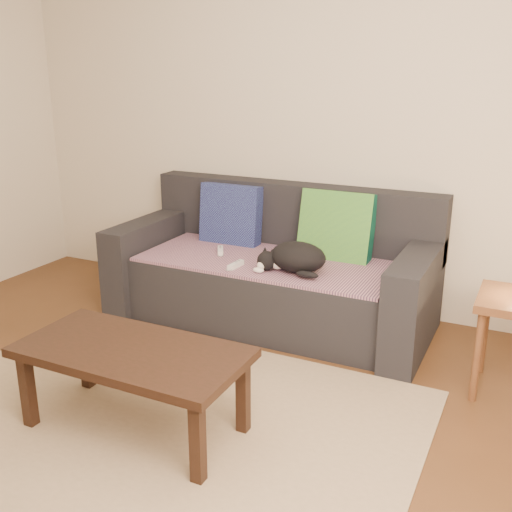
# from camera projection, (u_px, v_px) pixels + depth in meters

# --- Properties ---
(ground) EXTENTS (4.50, 4.50, 0.00)m
(ground) POSITION_uv_depth(u_px,v_px,m) (132.00, 439.00, 2.76)
(ground) COLOR brown
(ground) RESTS_ON ground
(back_wall) EXTENTS (4.50, 0.04, 2.60)m
(back_wall) POSITION_uv_depth(u_px,v_px,m) (301.00, 119.00, 4.08)
(back_wall) COLOR beige
(back_wall) RESTS_ON ground
(sofa) EXTENTS (2.10, 0.94, 0.87)m
(sofa) POSITION_uv_depth(u_px,v_px,m) (274.00, 274.00, 4.01)
(sofa) COLOR #232328
(sofa) RESTS_ON ground
(throw_blanket) EXTENTS (1.66, 0.74, 0.02)m
(throw_blanket) POSITION_uv_depth(u_px,v_px,m) (268.00, 261.00, 3.90)
(throw_blanket) COLOR #392547
(throw_blanket) RESTS_ON sofa
(cushion_navy) EXTENTS (0.44, 0.16, 0.45)m
(cushion_navy) POSITION_uv_depth(u_px,v_px,m) (231.00, 216.00, 4.23)
(cushion_navy) COLOR #130F41
(cushion_navy) RESTS_ON throw_blanket
(cushion_green) EXTENTS (0.48, 0.23, 0.50)m
(cushion_green) POSITION_uv_depth(u_px,v_px,m) (336.00, 228.00, 3.90)
(cushion_green) COLOR #0C4D3C
(cushion_green) RESTS_ON throw_blanket
(cat) EXTENTS (0.45, 0.34, 0.18)m
(cat) POSITION_uv_depth(u_px,v_px,m) (295.00, 258.00, 3.64)
(cat) COLOR black
(cat) RESTS_ON throw_blanket
(wii_remote_a) EXTENTS (0.11, 0.15, 0.03)m
(wii_remote_a) POSITION_uv_depth(u_px,v_px,m) (220.00, 251.00, 4.03)
(wii_remote_a) COLOR white
(wii_remote_a) RESTS_ON throw_blanket
(wii_remote_b) EXTENTS (0.04, 0.15, 0.03)m
(wii_remote_b) POSITION_uv_depth(u_px,v_px,m) (236.00, 265.00, 3.74)
(wii_remote_b) COLOR white
(wii_remote_b) RESTS_ON throw_blanket
(rug) EXTENTS (2.50, 1.80, 0.01)m
(rug) POSITION_uv_depth(u_px,v_px,m) (151.00, 421.00, 2.89)
(rug) COLOR tan
(rug) RESTS_ON ground
(coffee_table) EXTENTS (1.05, 0.53, 0.42)m
(coffee_table) POSITION_uv_depth(u_px,v_px,m) (132.00, 359.00, 2.72)
(coffee_table) COLOR black
(coffee_table) RESTS_ON rug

